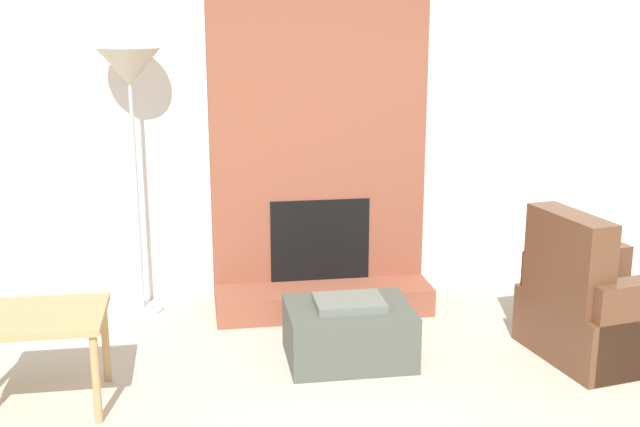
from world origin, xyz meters
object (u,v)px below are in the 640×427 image
Objects in this scene: floor_lamp_left at (130,78)px; ottoman at (349,332)px; side_table at (38,326)px; armchair at (597,312)px.

ottoman is at bearing -38.84° from floor_lamp_left.
side_table is (-1.78, -0.32, 0.29)m from ottoman.
ottoman is 1.83m from side_table.
side_table is (-3.33, -0.15, 0.18)m from armchair.
ottoman is 1.07× the size of side_table.
floor_lamp_left is at bearing 71.67° from side_table.
ottoman is 1.57m from armchair.
side_table reaches higher than ottoman.
ottoman is 2.26m from floor_lamp_left.
side_table is at bearing -169.66° from ottoman.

